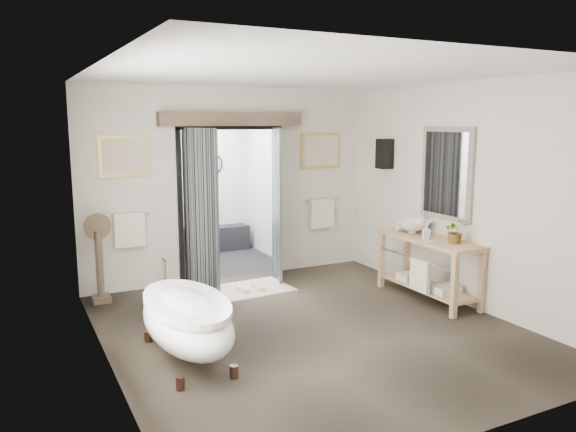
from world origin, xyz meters
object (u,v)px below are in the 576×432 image
(clawfoot_tub, at_px, (187,319))
(vanity, at_px, (428,263))
(rug, at_px, (248,289))
(basin, at_px, (413,227))

(clawfoot_tub, bearing_deg, vanity, 6.69)
(rug, bearing_deg, clawfoot_tub, -127.64)
(vanity, xyz_separation_m, rug, (-2.00, 1.50, -0.50))
(clawfoot_tub, distance_m, basin, 3.62)
(rug, height_order, basin, basin)
(vanity, height_order, rug, vanity)
(vanity, height_order, basin, basin)
(vanity, distance_m, basin, 0.57)
(basin, bearing_deg, clawfoot_tub, -151.05)
(vanity, bearing_deg, clawfoot_tub, -173.31)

